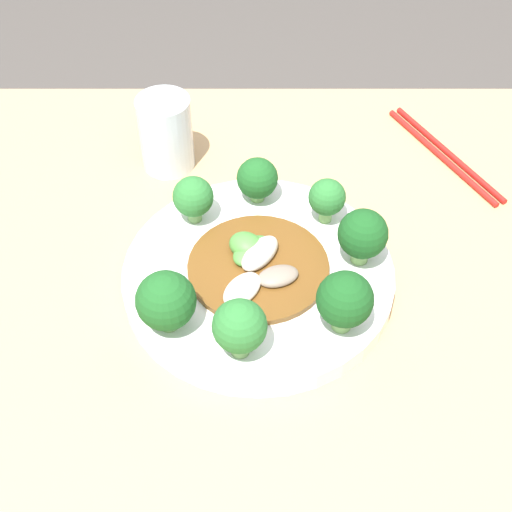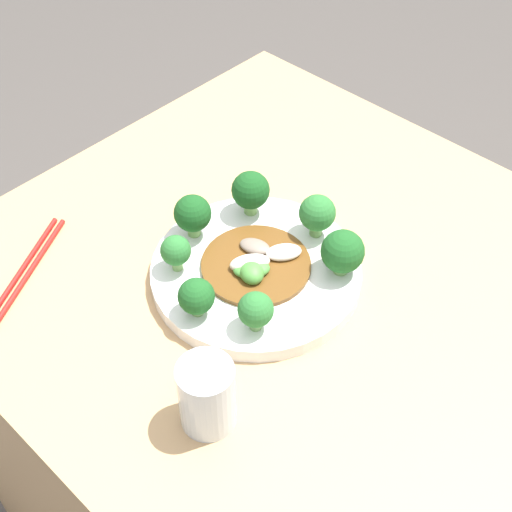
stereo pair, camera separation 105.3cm
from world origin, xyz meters
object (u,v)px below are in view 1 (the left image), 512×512
object	(u,v)px
broccoli_northwest	(191,198)
stirfry_center	(254,264)
broccoli_southeast	(343,300)
plate	(256,276)
broccoli_southwest	(164,302)
broccoli_east	(360,234)
drinking_glass	(163,134)
broccoli_northeast	(324,198)
broccoli_south	(238,327)
chopsticks	(442,154)
broccoli_north	(255,179)

from	to	relation	value
broccoli_northwest	stirfry_center	world-z (taller)	broccoli_northwest
broccoli_southeast	plate	bearing A→B (deg)	137.41
broccoli_southwest	broccoli_northwest	xyz separation A→B (m)	(0.02, 0.14, -0.00)
broccoli_east	drinking_glass	xyz separation A→B (m)	(-0.21, 0.18, -0.01)
broccoli_northeast	broccoli_south	xyz separation A→B (m)	(-0.09, -0.17, 0.01)
broccoli_southeast	stirfry_center	xyz separation A→B (m)	(-0.08, 0.07, -0.03)
broccoli_northwest	stirfry_center	size ratio (longest dim) A/B	0.38
broccoli_southeast	stirfry_center	bearing A→B (deg)	137.81
stirfry_center	broccoli_southwest	bearing A→B (deg)	-139.46
plate	broccoli_northeast	bearing A→B (deg)	44.88
chopsticks	drinking_glass	bearing A→B (deg)	-177.72
broccoli_north	chopsticks	distance (m)	0.26
broccoli_northeast	drinking_glass	bearing A→B (deg)	146.61
broccoli_southwest	broccoli_northwest	world-z (taller)	broccoli_southwest
broccoli_northwest	broccoli_east	bearing A→B (deg)	-19.19
broccoli_north	drinking_glass	bearing A→B (deg)	141.34
plate	broccoli_northwest	bearing A→B (deg)	133.15
drinking_glass	broccoli_southeast	bearing A→B (deg)	-54.70
broccoli_northwest	stirfry_center	xyz separation A→B (m)	(0.07, -0.07, -0.02)
stirfry_center	drinking_glass	distance (m)	0.22
stirfry_center	drinking_glass	xyz separation A→B (m)	(-0.11, 0.19, 0.02)
broccoli_east	broccoli_northwest	size ratio (longest dim) A/B	1.16
broccoli_southwest	stirfry_center	size ratio (longest dim) A/B	0.45
broccoli_south	broccoli_north	bearing A→B (deg)	85.60
broccoli_northwest	drinking_glass	xyz separation A→B (m)	(-0.04, 0.12, -0.01)
broccoli_north	stirfry_center	distance (m)	0.11
drinking_glass	chopsticks	xyz separation A→B (m)	(0.34, 0.01, -0.04)
broccoli_northeast	stirfry_center	xyz separation A→B (m)	(-0.07, -0.07, -0.02)
plate	broccoli_northwest	size ratio (longest dim) A/B	5.06
stirfry_center	chopsticks	xyz separation A→B (m)	(0.23, 0.21, -0.03)
broccoli_north	drinking_glass	world-z (taller)	drinking_glass
stirfry_center	plate	bearing A→B (deg)	-20.59
broccoli_northeast	broccoli_southwest	bearing A→B (deg)	-137.85
broccoli_south	chopsticks	bearing A→B (deg)	51.13
broccoli_northeast	drinking_glass	distance (m)	0.22
broccoli_southeast	drinking_glass	world-z (taller)	drinking_glass
plate	broccoli_north	bearing A→B (deg)	90.48
drinking_glass	chopsticks	bearing A→B (deg)	2.28
broccoli_northeast	broccoli_south	size ratio (longest dim) A/B	0.83
broccoli_north	broccoli_south	size ratio (longest dim) A/B	0.83
broccoli_south	broccoli_southeast	bearing A→B (deg)	16.93
broccoli_southwest	broccoli_southeast	bearing A→B (deg)	-0.68
stirfry_center	broccoli_north	bearing A→B (deg)	89.44
drinking_glass	chopsticks	world-z (taller)	drinking_glass
plate	broccoli_northeast	size ratio (longest dim) A/B	5.24
broccoli_southwest	broccoli_northeast	distance (m)	0.21
broccoli_northwest	drinking_glass	world-z (taller)	drinking_glass
broccoli_southwest	broccoli_northeast	size ratio (longest dim) A/B	1.21
broccoli_southwest	broccoli_north	world-z (taller)	broccoli_southwest
broccoli_south	stirfry_center	bearing A→B (deg)	81.68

